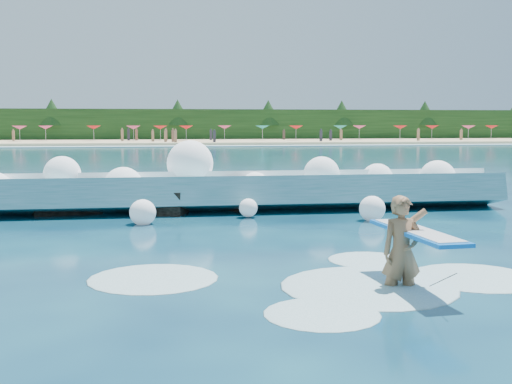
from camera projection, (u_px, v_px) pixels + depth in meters
ground at (199, 262)px, 13.14m from camera, size 200.00×200.00×0.00m
beach at (162, 142)px, 89.74m from camera, size 140.00×20.00×0.40m
wet_band at (163, 146)px, 78.96m from camera, size 140.00×5.00×0.08m
treeline at (161, 125)px, 99.32m from camera, size 140.00×4.00×5.00m
breaking_wave at (229, 193)px, 21.11m from camera, size 18.08×2.81×1.56m
rock_cluster at (149, 199)px, 20.81m from camera, size 8.00×3.06×1.20m
surfer_with_board at (405, 248)px, 10.89m from camera, size 1.03×3.05×1.94m
wave_spray at (227, 178)px, 20.95m from camera, size 15.53×4.83×2.31m
surf_foam at (354, 284)px, 11.33m from camera, size 9.28×5.27×0.15m
beach_umbrellas at (163, 127)px, 91.27m from camera, size 111.51×6.42×0.50m
beachgoers at (142, 136)px, 86.57m from camera, size 92.27×13.29×1.94m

